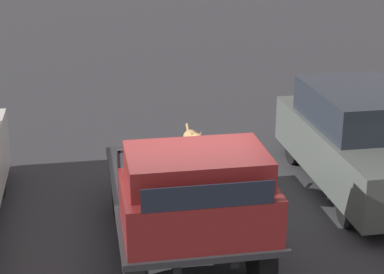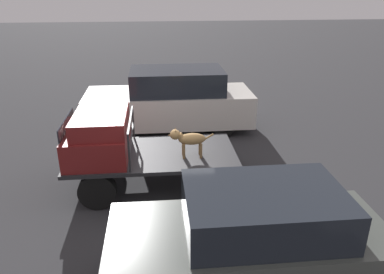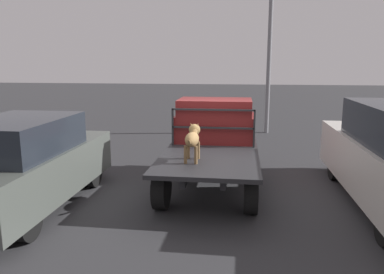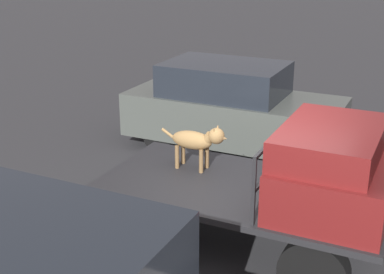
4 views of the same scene
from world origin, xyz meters
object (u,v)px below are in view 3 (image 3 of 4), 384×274
object	(u,v)px
flatbed_truck	(211,162)
parked_sedan	(25,164)
dog	(193,138)
light_pole_near	(271,17)

from	to	relation	value
flatbed_truck	parked_sedan	bearing A→B (deg)	113.94
dog	parked_sedan	distance (m)	3.13
dog	parked_sedan	world-z (taller)	parked_sedan
dog	parked_sedan	xyz separation A→B (m)	(-0.69, 3.02, -0.43)
parked_sedan	dog	bearing A→B (deg)	-73.66
flatbed_truck	light_pole_near	bearing A→B (deg)	-12.94
parked_sedan	light_pole_near	world-z (taller)	light_pole_near
flatbed_truck	parked_sedan	size ratio (longest dim) A/B	0.91
dog	flatbed_truck	bearing A→B (deg)	-29.19
dog	parked_sedan	size ratio (longest dim) A/B	0.24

